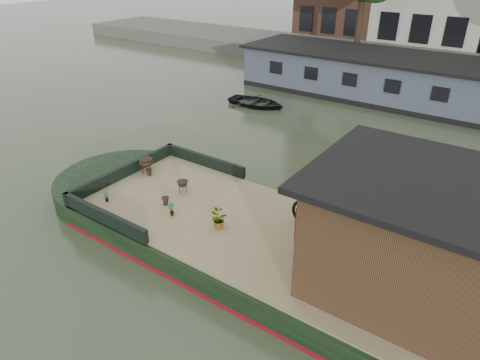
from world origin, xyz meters
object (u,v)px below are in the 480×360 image
Objects in this scene: bicycle at (332,214)px; cabin at (418,237)px; brazier_front at (183,187)px; potted_plant_a at (171,209)px; dinghy at (257,100)px; brazier_rear at (146,166)px.

cabin is at bearing -112.98° from bicycle.
cabin reaches higher than brazier_front.
cabin is 11.27× the size of potted_plant_a.
dinghy is at bearing 111.34° from brazier_front.
bicycle reaches higher than potted_plant_a.
brazier_rear is at bearing 170.60° from brazier_front.
brazier_front is 9.73m from dinghy.
brazier_rear is at bearing 91.90° from bicycle.
potted_plant_a is at bearing -161.25° from dinghy.
dinghy is (-3.54, 9.05, -0.53)m from brazier_front.
dinghy is (-7.64, 8.52, -0.89)m from bicycle.
brazier_rear is (-2.24, 1.30, 0.05)m from potted_plant_a.
cabin reaches higher than bicycle.
bicycle is 3.90m from potted_plant_a.
brazier_front is 1.72m from brazier_rear.
bicycle is at bearing 23.58° from potted_plant_a.
brazier_rear is 8.98m from dinghy.
bicycle is (-1.99, 0.82, -0.69)m from cabin.
brazier_rear reaches higher than dinghy.
potted_plant_a reaches higher than dinghy.
brazier_rear reaches higher than potted_plant_a.
cabin is 1.41× the size of dinghy.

